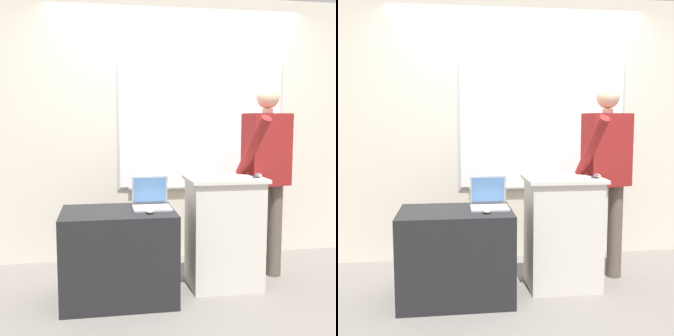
% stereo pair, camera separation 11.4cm
% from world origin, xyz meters
% --- Properties ---
extents(ground_plane, '(30.00, 30.00, 0.00)m').
position_xyz_m(ground_plane, '(0.00, 0.00, 0.00)').
color(ground_plane, slate).
extents(back_wall, '(6.40, 0.17, 2.61)m').
position_xyz_m(back_wall, '(0.01, 1.27, 1.31)').
color(back_wall, beige).
rests_on(back_wall, ground_plane).
extents(lectern_podium, '(0.63, 0.49, 0.93)m').
position_xyz_m(lectern_podium, '(0.25, 0.39, 0.47)').
color(lectern_podium, beige).
rests_on(lectern_podium, ground_plane).
extents(side_desk, '(0.88, 0.60, 0.71)m').
position_xyz_m(side_desk, '(-0.64, 0.25, 0.35)').
color(side_desk, black).
rests_on(side_desk, ground_plane).
extents(person_presenter, '(0.56, 0.60, 1.70)m').
position_xyz_m(person_presenter, '(0.67, 0.51, 0.98)').
color(person_presenter, brown).
rests_on(person_presenter, ground_plane).
extents(laptop, '(0.30, 0.28, 0.25)m').
position_xyz_m(laptop, '(-0.37, 0.34, 0.78)').
color(laptop, '#B7BABF').
rests_on(laptop, side_desk).
extents(wireless_keyboard, '(0.44, 0.13, 0.02)m').
position_xyz_m(wireless_keyboard, '(0.23, 0.33, 0.94)').
color(wireless_keyboard, silver).
rests_on(wireless_keyboard, lectern_podium).
extents(computer_mouse_by_laptop, '(0.06, 0.10, 0.03)m').
position_xyz_m(computer_mouse_by_laptop, '(-0.41, 0.12, 0.73)').
color(computer_mouse_by_laptop, silver).
rests_on(computer_mouse_by_laptop, side_desk).
extents(computer_mouse_by_keyboard, '(0.06, 0.10, 0.03)m').
position_xyz_m(computer_mouse_by_keyboard, '(0.52, 0.32, 0.95)').
color(computer_mouse_by_keyboard, '#BCBCC1').
rests_on(computer_mouse_by_keyboard, lectern_podium).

